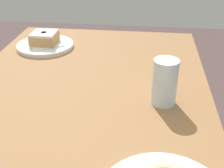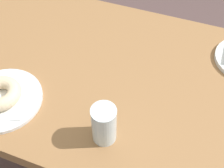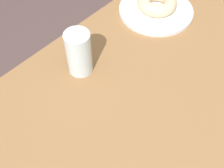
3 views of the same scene
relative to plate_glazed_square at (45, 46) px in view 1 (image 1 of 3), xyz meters
The scene contains 5 objects.
table 0.48m from the plate_glazed_square, 26.55° to the left, with size 1.27×0.72×0.74m.
plate_glazed_square is the anchor object (origin of this frame).
napkin_glazed_square 0.01m from the plate_glazed_square, ahead, with size 0.12×0.12×0.00m, color white.
donut_glazed_square 0.03m from the plate_glazed_square, 153.43° to the right, with size 0.09×0.09×0.04m.
water_glass 0.55m from the plate_glazed_square, 51.43° to the left, with size 0.07×0.07×0.12m, color silver.
Camera 1 is at (0.62, 0.17, 1.17)m, focal length 48.92 mm.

